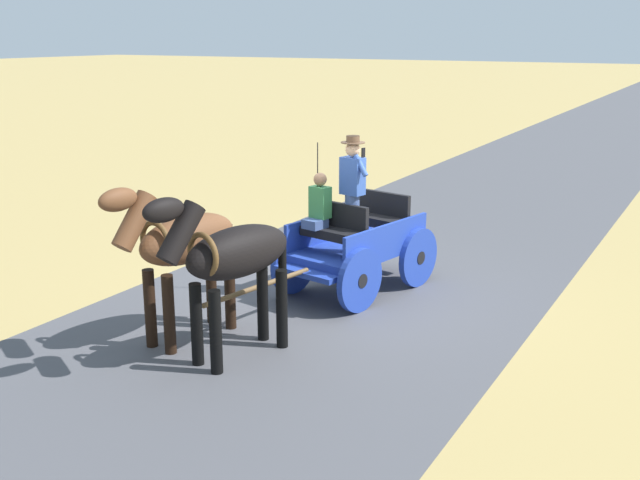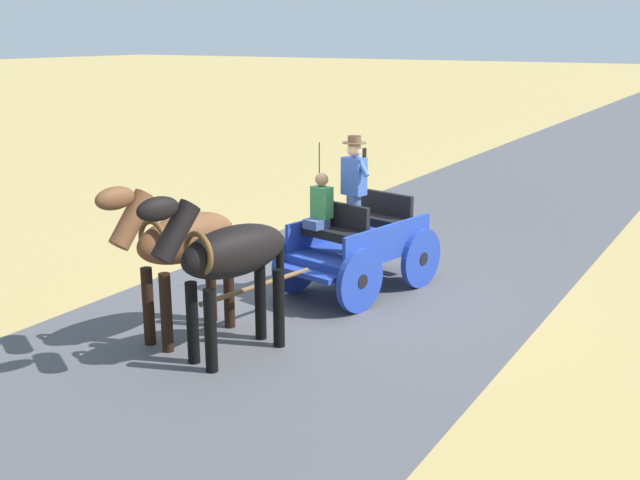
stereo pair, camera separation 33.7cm
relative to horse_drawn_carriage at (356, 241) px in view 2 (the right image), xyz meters
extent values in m
plane|color=tan|center=(0.12, 0.08, -0.82)|extent=(200.00, 200.00, 0.00)
cube|color=#4C4C51|center=(0.12, 0.08, -0.81)|extent=(6.09, 160.00, 0.01)
cube|color=#1E3899|center=(-0.01, -0.08, -0.16)|extent=(1.60, 2.39, 0.12)
cube|color=#1E3899|center=(-0.57, 0.03, 0.12)|extent=(0.46, 2.06, 0.44)
cube|color=#1E3899|center=(0.55, -0.19, 0.12)|extent=(0.46, 2.06, 0.44)
cube|color=#1E3899|center=(0.22, 1.11, -0.26)|extent=(1.11, 0.45, 0.08)
cube|color=#1E3899|center=(-0.25, -1.26, -0.34)|extent=(0.75, 0.34, 0.06)
cube|color=black|center=(0.10, 0.51, 0.22)|extent=(1.07, 0.55, 0.14)
cube|color=black|center=(0.07, 0.33, 0.44)|extent=(1.02, 0.28, 0.44)
cube|color=black|center=(-0.11, -0.57, 0.22)|extent=(1.07, 0.55, 0.14)
cube|color=black|center=(-0.14, -0.74, 0.44)|extent=(1.02, 0.28, 0.44)
cylinder|color=#1E3899|center=(-0.50, 0.80, -0.34)|extent=(0.28, 0.96, 0.96)
cylinder|color=black|center=(-0.50, 0.80, -0.34)|extent=(0.16, 0.23, 0.21)
cylinder|color=#1E3899|center=(0.77, 0.55, -0.34)|extent=(0.28, 0.96, 0.96)
cylinder|color=black|center=(0.77, 0.55, -0.34)|extent=(0.16, 0.23, 0.21)
cylinder|color=#1E3899|center=(-0.80, -0.71, -0.34)|extent=(0.28, 0.96, 0.96)
cylinder|color=black|center=(-0.80, -0.71, -0.34)|extent=(0.16, 0.23, 0.21)
cylinder|color=#1E3899|center=(0.47, -0.96, -0.34)|extent=(0.28, 0.96, 0.96)
cylinder|color=black|center=(0.47, -0.96, -0.34)|extent=(0.16, 0.23, 0.21)
cylinder|color=brown|center=(0.41, 2.08, -0.21)|extent=(0.46, 1.98, 0.07)
cylinder|color=black|center=(0.40, 0.45, 0.92)|extent=(0.02, 0.02, 1.30)
cylinder|color=#384C7F|center=(-0.10, 0.27, 0.35)|extent=(0.22, 0.22, 0.90)
cube|color=#2D4C99|center=(-0.10, 0.27, 1.08)|extent=(0.38, 0.28, 0.56)
sphere|color=tan|center=(-0.10, 0.27, 1.48)|extent=(0.22, 0.22, 0.22)
cylinder|color=#473323|center=(-0.10, 0.27, 1.58)|extent=(0.36, 0.36, 0.01)
cylinder|color=#473323|center=(-0.10, 0.27, 1.63)|extent=(0.20, 0.20, 0.10)
cylinder|color=#2D4C99|center=(-0.27, 0.34, 1.26)|extent=(0.27, 0.13, 0.32)
cube|color=black|center=(-0.32, 0.38, 1.46)|extent=(0.03, 0.07, 0.14)
cube|color=#384C7F|center=(0.37, 0.58, 0.36)|extent=(0.34, 0.37, 0.14)
cube|color=#387F47|center=(0.35, 0.46, 0.67)|extent=(0.33, 0.25, 0.48)
sphere|color=#9E7051|center=(0.35, 0.46, 1.02)|extent=(0.20, 0.20, 0.20)
ellipsoid|color=black|center=(0.11, 2.95, 0.55)|extent=(0.92, 1.65, 0.64)
cylinder|color=black|center=(0.07, 3.53, -0.29)|extent=(0.15, 0.15, 1.05)
cylinder|color=black|center=(0.42, 3.44, -0.29)|extent=(0.15, 0.15, 1.05)
cylinder|color=black|center=(-0.20, 2.47, -0.29)|extent=(0.15, 0.15, 1.05)
cylinder|color=black|center=(0.15, 2.38, -0.29)|extent=(0.15, 0.15, 1.05)
cylinder|color=black|center=(0.31, 3.77, 0.95)|extent=(0.41, 0.69, 0.73)
ellipsoid|color=black|center=(0.37, 3.98, 1.26)|extent=(0.35, 0.58, 0.28)
cube|color=black|center=(0.31, 3.75, 0.99)|extent=(0.18, 0.50, 0.56)
cylinder|color=black|center=(-0.07, 2.23, 0.25)|extent=(0.11, 0.11, 0.70)
torus|color=brown|center=(0.24, 3.48, 0.63)|extent=(0.55, 0.20, 0.55)
ellipsoid|color=brown|center=(1.03, 2.77, 0.55)|extent=(0.79, 1.63, 0.64)
cylinder|color=black|center=(0.93, 3.34, -0.29)|extent=(0.15, 0.15, 1.05)
cylinder|color=black|center=(1.29, 3.28, -0.29)|extent=(0.15, 0.15, 1.05)
cylinder|color=black|center=(0.77, 2.26, -0.29)|extent=(0.15, 0.15, 1.05)
cylinder|color=black|center=(1.13, 2.20, -0.29)|extent=(0.15, 0.15, 1.05)
cylinder|color=brown|center=(1.16, 3.60, 0.95)|extent=(0.36, 0.68, 0.73)
ellipsoid|color=brown|center=(1.19, 3.82, 1.26)|extent=(0.30, 0.57, 0.28)
cube|color=black|center=(1.16, 3.58, 0.99)|extent=(0.14, 0.51, 0.56)
cylinder|color=black|center=(0.92, 2.04, 0.25)|extent=(0.11, 0.11, 0.70)
torus|color=brown|center=(1.11, 3.31, 0.63)|extent=(0.55, 0.15, 0.55)
camera|label=1|loc=(-5.13, 10.30, 3.14)|focal=42.82mm
camera|label=2|loc=(-5.43, 10.13, 3.14)|focal=42.82mm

